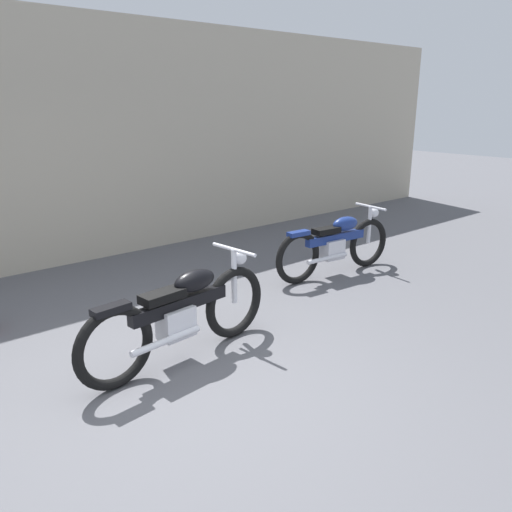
{
  "coord_description": "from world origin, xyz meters",
  "views": [
    {
      "loc": [
        -1.84,
        -3.09,
        2.24
      ],
      "look_at": [
        1.72,
        1.16,
        0.55
      ],
      "focal_mm": 35.34,
      "sensor_mm": 36.0,
      "label": 1
    }
  ],
  "objects": [
    {
      "name": "building_wall",
      "position": [
        0.0,
        4.11,
        1.71
      ],
      "size": [
        18.0,
        0.3,
        3.43
      ],
      "primitive_type": "cube",
      "color": "#B2A893",
      "rests_on": "ground_plane"
    },
    {
      "name": "motorcycle_blue",
      "position": [
        3.15,
        1.2,
        0.42
      ],
      "size": [
        1.96,
        0.55,
        0.88
      ],
      "rotation": [
        0.0,
        0.0,
        -0.1
      ],
      "color": "black",
      "rests_on": "ground_plane"
    },
    {
      "name": "ground_plane",
      "position": [
        0.0,
        0.0,
        0.0
      ],
      "size": [
        40.0,
        40.0,
        0.0
      ],
      "primitive_type": "plane",
      "color": "#56565B"
    },
    {
      "name": "motorcycle_black",
      "position": [
        0.31,
        0.51,
        0.44
      ],
      "size": [
        2.04,
        0.57,
        0.92
      ],
      "rotation": [
        0.0,
        0.0,
        0.1
      ],
      "color": "black",
      "rests_on": "ground_plane"
    }
  ]
}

